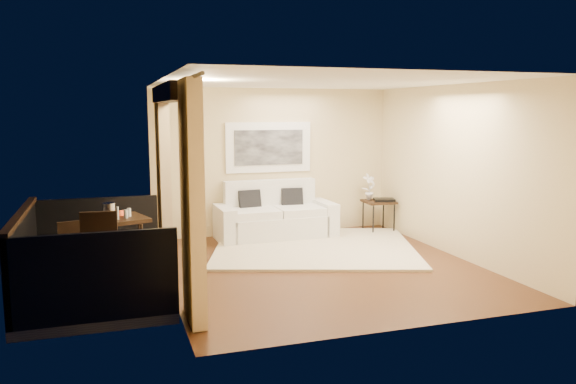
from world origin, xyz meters
TOP-DOWN VIEW (x-y plane):
  - floor at (0.00, 0.00)m, footprint 5.00×5.00m
  - room_shell at (-2.13, 0.00)m, footprint 5.00×6.40m
  - balcony at (-3.31, 0.00)m, footprint 1.81×2.60m
  - curtains at (-2.11, 0.00)m, footprint 0.16×4.80m
  - artwork at (-0.10, 2.46)m, footprint 1.62×0.07m
  - rug at (0.30, 1.10)m, footprint 4.00×3.73m
  - sofa at (-0.10, 2.10)m, footprint 2.15×0.97m
  - side_table at (1.93, 1.96)m, footprint 0.57×0.57m
  - tray at (2.01, 1.89)m, footprint 0.45×0.38m
  - orchid at (1.79, 2.10)m, footprint 0.30×0.24m
  - bistro_table at (-2.83, 0.58)m, footprint 0.86×0.86m
  - balcony_chair_far at (-3.45, 0.31)m, footprint 0.43×0.43m
  - balcony_chair_near at (-3.10, -0.30)m, footprint 0.49×0.49m
  - ice_bucket at (-2.96, 0.66)m, footprint 0.18×0.18m
  - candle at (-2.79, 0.72)m, footprint 0.06×0.06m
  - vase at (-2.85, 0.41)m, footprint 0.04×0.04m
  - glass_a at (-2.74, 0.49)m, footprint 0.06×0.06m
  - glass_b at (-2.70, 0.60)m, footprint 0.06×0.06m

SIDE VIEW (x-z plane):
  - floor at x=0.00m, z-range 0.00..0.00m
  - rug at x=0.30m, z-range 0.00..0.04m
  - balcony at x=-3.31m, z-range -0.41..0.76m
  - sofa at x=-0.10m, z-range -0.15..0.87m
  - balcony_chair_far at x=-3.45m, z-range 0.06..0.92m
  - side_table at x=1.93m, z-range 0.24..0.84m
  - balcony_chair_near at x=-3.10m, z-range 0.09..1.13m
  - tray at x=2.01m, z-range 0.60..0.65m
  - bistro_table at x=-2.83m, z-range 0.32..1.13m
  - candle at x=-2.79m, z-range 0.81..0.88m
  - orchid at x=1.79m, z-range 0.60..1.11m
  - glass_a at x=-2.74m, z-range 0.81..0.93m
  - glass_b at x=-2.70m, z-range 0.81..0.93m
  - vase at x=-2.85m, z-range 0.81..0.99m
  - ice_bucket at x=-2.96m, z-range 0.81..1.01m
  - curtains at x=-2.11m, z-range 0.02..2.66m
  - artwork at x=-0.10m, z-range 1.16..2.08m
  - room_shell at x=-2.13m, z-range 0.02..5.02m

